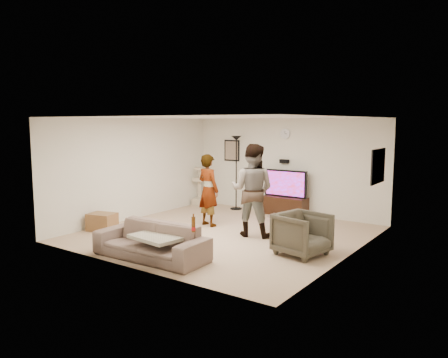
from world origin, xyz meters
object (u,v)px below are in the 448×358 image
Objects in this scene: tv_stand at (285,206)px; floor_lamp at (236,173)px; sofa at (151,241)px; tv at (286,183)px; person_left at (208,190)px; armchair at (302,234)px; side_table at (102,222)px; cat_tree at (200,186)px; beer_bottle at (193,224)px; person_right at (252,190)px.

floor_lamp is at bearing -175.54° from tv_stand.
tv is at bearing 85.00° from sofa.
armchair is at bearing 174.94° from person_left.
tv_stand is at bearing 56.65° from side_table.
cat_tree is (-1.20, -0.12, -0.46)m from floor_lamp.
tv is 2.30m from person_left.
sofa is 2.72m from armchair.
sofa is at bearing -92.72° from tv.
floor_lamp is 2.38× the size of armchair.
person_left reaches higher than beer_bottle.
floor_lamp is 1.82× the size of cat_tree.
tv_stand reaches higher than side_table.
person_right is 3.35× the size of side_table.
cat_tree is at bearing -175.00° from tv_stand.
cat_tree is at bearing 91.88° from side_table.
tv_stand is at bearing 0.00° from tv.
person_right is at bearing -49.45° from floor_lamp.
armchair is at bearing -57.54° from tv_stand.
tv_stand is 1.96× the size of side_table.
person_right is 2.29× the size of armchair.
person_left reaches higher than sofa.
floor_lamp reaches higher than cat_tree.
armchair is (2.79, -0.85, -0.45)m from person_left.
beer_bottle is 3.44m from side_table.
beer_bottle is (2.22, -4.57, -0.27)m from floor_lamp.
floor_lamp is 4.44m from armchair.
beer_bottle reaches higher than tv_stand.
floor_lamp is 1.04× the size of person_right.
floor_lamp reaches higher than tv.
armchair reaches higher than tv_stand.
tv is 3.53m from armchair.
person_left reaches higher than tv.
armchair is (1.48, -0.66, -0.59)m from person_right.
person_left is 0.79× the size of sofa.
tv_stand is 1.34× the size of armchair.
tv is 1.05× the size of cat_tree.
tv_stand is 4.69m from sofa.
sofa is (1.24, -4.57, -0.71)m from floor_lamp.
beer_bottle is at bearing -64.10° from floor_lamp.
floor_lamp is 1.29m from cat_tree.
side_table is (-2.32, 0.82, -0.12)m from sofa.
cat_tree reaches higher than armchair.
tv is at bearing 56.65° from side_table.
person_left reaches higher than tv_stand.
beer_bottle is (1.66, -2.57, -0.09)m from person_left.
beer_bottle reaches higher than sofa.
cat_tree is at bearing 116.47° from sofa.
cat_tree is (-2.66, -0.23, -0.27)m from tv.
tv is at bearing 4.46° from floor_lamp.
tv_stand is at bearing -101.40° from person_left.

